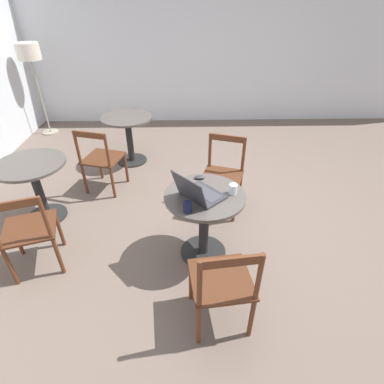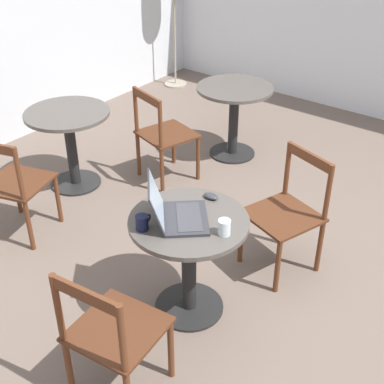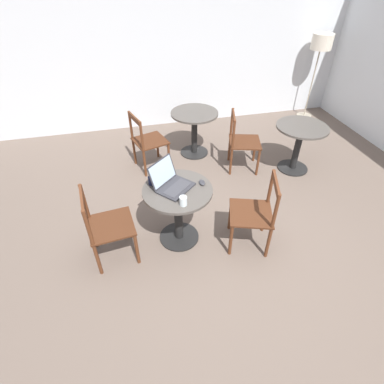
# 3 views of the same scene
# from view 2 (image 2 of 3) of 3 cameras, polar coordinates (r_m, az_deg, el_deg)

# --- Properties ---
(ground_plane) EXTENTS (16.00, 16.00, 0.00)m
(ground_plane) POSITION_cam_2_polar(r_m,az_deg,el_deg) (3.82, 7.06, -9.37)
(ground_plane) COLOR #66564C
(cafe_table_near) EXTENTS (0.72, 0.72, 0.71)m
(cafe_table_near) POSITION_cam_2_polar(r_m,az_deg,el_deg) (3.27, -0.33, -5.84)
(cafe_table_near) COLOR black
(cafe_table_near) RESTS_ON ground_plane
(cafe_table_mid) EXTENTS (0.72, 0.72, 0.71)m
(cafe_table_mid) POSITION_cam_2_polar(r_m,az_deg,el_deg) (5.17, 4.51, 9.05)
(cafe_table_mid) COLOR black
(cafe_table_mid) RESTS_ON ground_plane
(cafe_table_far) EXTENTS (0.72, 0.72, 0.71)m
(cafe_table_far) POSITION_cam_2_polar(r_m,az_deg,el_deg) (4.75, -12.94, 6.12)
(cafe_table_far) COLOR black
(cafe_table_far) RESTS_ON ground_plane
(chair_near_right) EXTENTS (0.56, 0.56, 0.86)m
(chair_near_right) POSITION_cam_2_polar(r_m,az_deg,el_deg) (3.74, 10.15, -2.26)
(chair_near_right) COLOR #562D19
(chair_near_right) RESTS_ON ground_plane
(chair_near_left) EXTENTS (0.49, 0.49, 0.86)m
(chair_near_left) POSITION_cam_2_polar(r_m,az_deg,el_deg) (2.86, -8.47, -14.80)
(chair_near_left) COLOR #562D19
(chair_near_left) RESTS_ON ground_plane
(chair_mid_left) EXTENTS (0.55, 0.55, 0.86)m
(chair_mid_left) POSITION_cam_2_polar(r_m,az_deg,el_deg) (4.75, -3.09, 6.08)
(chair_mid_left) COLOR #562D19
(chair_mid_left) RESTS_ON ground_plane
(chair_far_left) EXTENTS (0.55, 0.55, 0.86)m
(chair_far_left) POSITION_cam_2_polar(r_m,az_deg,el_deg) (4.21, -18.45, 0.71)
(chair_far_left) COLOR #562D19
(chair_far_left) RESTS_ON ground_plane
(laptop) EXTENTS (0.49, 0.49, 0.26)m
(laptop) POSITION_cam_2_polar(r_m,az_deg,el_deg) (3.12, -1.70, -2.20)
(laptop) COLOR #2D2D33
(laptop) RESTS_ON cafe_table_near
(mouse) EXTENTS (0.06, 0.10, 0.03)m
(mouse) POSITION_cam_2_polar(r_m,az_deg,el_deg) (3.34, 2.03, -0.44)
(mouse) COLOR #2D2D33
(mouse) RESTS_ON cafe_table_near
(mug) EXTENTS (0.11, 0.07, 0.09)m
(mug) POSITION_cam_2_polar(r_m,az_deg,el_deg) (3.06, -5.33, -3.24)
(mug) COLOR #141938
(mug) RESTS_ON cafe_table_near
(drinking_glass) EXTENTS (0.07, 0.07, 0.09)m
(drinking_glass) POSITION_cam_2_polar(r_m,az_deg,el_deg) (3.01, 3.46, -3.78)
(drinking_glass) COLOR silver
(drinking_glass) RESTS_ON cafe_table_near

